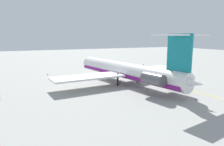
# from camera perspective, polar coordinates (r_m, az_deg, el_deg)

# --- Properties ---
(ground) EXTENTS (311.82, 311.82, 0.00)m
(ground) POSITION_cam_1_polar(r_m,az_deg,el_deg) (65.86, 4.79, -1.48)
(ground) COLOR #9E9E99
(main_jetliner) EXTENTS (46.71, 41.49, 13.65)m
(main_jetliner) POSITION_cam_1_polar(r_m,az_deg,el_deg) (57.46, 4.36, 0.62)
(main_jetliner) COLOR white
(main_jetliner) RESTS_ON ground
(ground_crew_near_nose) EXTENTS (0.27, 0.35, 1.64)m
(ground_crew_near_nose) POSITION_cam_1_polar(r_m,az_deg,el_deg) (88.94, 8.64, 2.10)
(ground_crew_near_nose) COLOR black
(ground_crew_near_nose) RESTS_ON ground
(ground_crew_near_tail) EXTENTS (0.28, 0.45, 1.77)m
(ground_crew_near_tail) POSITION_cam_1_polar(r_m,az_deg,el_deg) (87.13, 4.32, 2.08)
(ground_crew_near_tail) COLOR black
(ground_crew_near_tail) RESTS_ON ground
(safety_cone_nose) EXTENTS (0.40, 0.40, 0.55)m
(safety_cone_nose) POSITION_cam_1_polar(r_m,az_deg,el_deg) (74.56, -17.28, -0.34)
(safety_cone_nose) COLOR #EA590F
(safety_cone_nose) RESTS_ON ground
(safety_cone_wingtip) EXTENTS (0.40, 0.40, 0.55)m
(safety_cone_wingtip) POSITION_cam_1_polar(r_m,az_deg,el_deg) (85.51, 1.57, 1.38)
(safety_cone_wingtip) COLOR #EA590F
(safety_cone_wingtip) RESTS_ON ground
(taxiway_centreline) EXTENTS (106.34, 10.37, 0.01)m
(taxiway_centreline) POSITION_cam_1_polar(r_m,az_deg,el_deg) (64.04, 10.68, -1.94)
(taxiway_centreline) COLOR gold
(taxiway_centreline) RESTS_ON ground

